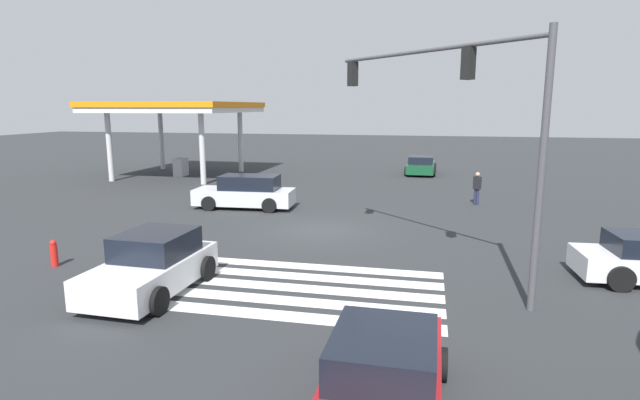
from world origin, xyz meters
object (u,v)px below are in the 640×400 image
car_0 (384,378)px  fire_hydrant (54,253)px  car_2 (152,265)px  pedestrian (477,187)px  traffic_signal_mast (465,107)px  car_6 (421,165)px  car_4 (246,192)px

car_0 → fire_hydrant: 12.22m
car_2 → pedestrian: pedestrian is taller
traffic_signal_mast → car_6: 24.17m
car_4 → pedestrian: pedestrian is taller
car_0 → pedestrian: bearing=-8.1°
car_2 → pedestrian: (9.68, 14.64, 0.19)m
fire_hydrant → car_6: bearing=66.4°
pedestrian → fire_hydrant: size_ratio=1.97×
traffic_signal_mast → car_4: (-9.70, 8.76, -4.18)m
pedestrian → fire_hydrant: pedestrian is taller
traffic_signal_mast → car_6: (-1.44, 23.73, -4.33)m
car_2 → pedestrian: bearing=148.3°
car_2 → fire_hydrant: bearing=-105.5°
car_2 → car_6: size_ratio=0.89×
car_2 → fire_hydrant: 4.45m
car_0 → pedestrian: pedestrian is taller
car_6 → traffic_signal_mast: bearing=-175.0°
traffic_signal_mast → car_2: (-8.11, -2.58, -4.22)m
car_0 → car_2: bearing=58.3°
car_0 → car_6: (0.03, 30.57, -0.04)m
fire_hydrant → car_2: bearing=-17.3°
traffic_signal_mast → fire_hydrant: (-12.35, -1.25, -4.54)m
car_4 → pedestrian: bearing=-166.8°
car_4 → pedestrian: size_ratio=2.94×
traffic_signal_mast → car_4: size_ratio=1.37×
car_0 → car_6: bearing=1.0°
car_6 → car_4: bearing=152.6°
car_2 → car_0: bearing=59.1°
car_0 → pedestrian: 19.15m
car_4 → fire_hydrant: size_ratio=5.78×
car_0 → car_4: 17.63m
traffic_signal_mast → fire_hydrant: traffic_signal_mast is taller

